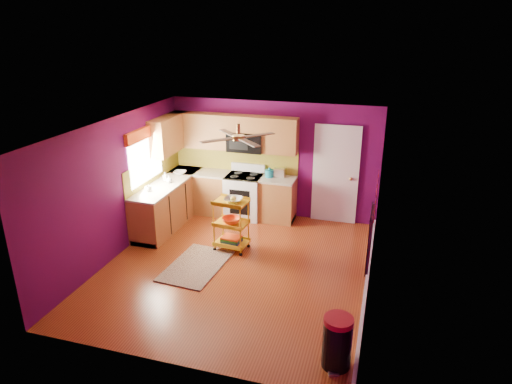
% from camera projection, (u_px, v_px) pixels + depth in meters
% --- Properties ---
extents(ground, '(5.00, 5.00, 0.00)m').
position_uv_depth(ground, '(237.00, 267.00, 7.99)').
color(ground, maroon).
rests_on(ground, ground).
extents(room_envelope, '(4.54, 5.04, 2.52)m').
position_uv_depth(room_envelope, '(237.00, 180.00, 7.40)').
color(room_envelope, '#550947').
rests_on(room_envelope, ground).
extents(lower_cabinets, '(2.81, 2.31, 0.94)m').
position_uv_depth(lower_cabinets, '(204.00, 200.00, 9.82)').
color(lower_cabinets, brown).
rests_on(lower_cabinets, ground).
extents(electric_range, '(0.76, 0.66, 1.13)m').
position_uv_depth(electric_range, '(244.00, 196.00, 9.91)').
color(electric_range, white).
rests_on(electric_range, ground).
extents(upper_cabinetry, '(2.80, 2.30, 1.26)m').
position_uv_depth(upper_cabinetry, '(213.00, 134.00, 9.63)').
color(upper_cabinetry, brown).
rests_on(upper_cabinetry, ground).
extents(left_window, '(0.08, 1.35, 1.08)m').
position_uv_depth(left_window, '(145.00, 147.00, 8.90)').
color(left_window, white).
rests_on(left_window, ground).
extents(panel_door, '(0.95, 0.11, 2.15)m').
position_uv_depth(panel_door, '(335.00, 176.00, 9.48)').
color(panel_door, white).
rests_on(panel_door, ground).
extents(right_wall_art, '(0.04, 2.74, 1.04)m').
position_uv_depth(right_wall_art, '(374.00, 213.00, 6.58)').
color(right_wall_art, black).
rests_on(right_wall_art, ground).
extents(ceiling_fan, '(1.01, 1.01, 0.26)m').
position_uv_depth(ceiling_fan, '(238.00, 137.00, 7.35)').
color(ceiling_fan, '#BF8C3F').
rests_on(ceiling_fan, ground).
extents(shag_rug, '(0.97, 1.48, 0.02)m').
position_uv_depth(shag_rug, '(196.00, 265.00, 8.02)').
color(shag_rug, '#321910').
rests_on(shag_rug, ground).
extents(rolling_cart, '(0.64, 0.50, 1.09)m').
position_uv_depth(rolling_cart, '(232.00, 222.00, 8.43)').
color(rolling_cart, yellow).
rests_on(rolling_cart, ground).
extents(trash_can, '(0.48, 0.48, 0.70)m').
position_uv_depth(trash_can, '(337.00, 342.00, 5.60)').
color(trash_can, black).
rests_on(trash_can, ground).
extents(teal_kettle, '(0.18, 0.18, 0.21)m').
position_uv_depth(teal_kettle, '(269.00, 173.00, 9.64)').
color(teal_kettle, teal).
rests_on(teal_kettle, lower_cabinets).
extents(toaster, '(0.22, 0.15, 0.18)m').
position_uv_depth(toaster, '(280.00, 173.00, 9.66)').
color(toaster, beige).
rests_on(toaster, lower_cabinets).
extents(soap_bottle_a, '(0.08, 0.09, 0.19)m').
position_uv_depth(soap_bottle_a, '(165.00, 176.00, 9.41)').
color(soap_bottle_a, '#EA3F72').
rests_on(soap_bottle_a, lower_cabinets).
extents(soap_bottle_b, '(0.12, 0.12, 0.15)m').
position_uv_depth(soap_bottle_b, '(169.00, 179.00, 9.30)').
color(soap_bottle_b, white).
rests_on(soap_bottle_b, lower_cabinets).
extents(counter_dish, '(0.26, 0.26, 0.06)m').
position_uv_depth(counter_dish, '(180.00, 173.00, 9.84)').
color(counter_dish, white).
rests_on(counter_dish, lower_cabinets).
extents(counter_cup, '(0.13, 0.13, 0.10)m').
position_uv_depth(counter_cup, '(148.00, 188.00, 8.86)').
color(counter_cup, white).
rests_on(counter_cup, lower_cabinets).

